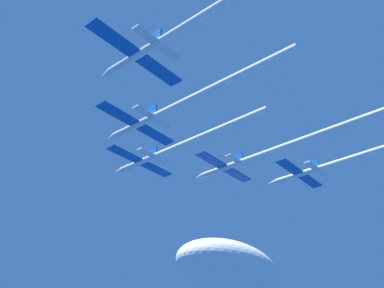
{
  "coord_description": "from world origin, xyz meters",
  "views": [
    {
      "loc": [
        -61.78,
        -67.69,
        -46.38
      ],
      "look_at": [
        0.24,
        -15.82,
        -0.09
      ],
      "focal_mm": 42.7,
      "sensor_mm": 36.0,
      "label": 1
    }
  ],
  "objects_px": {
    "jet_left_outer": "(176,31)",
    "jet_right_outer": "(334,163)",
    "jet_left_wing": "(173,107)",
    "jet_right_wing": "(266,153)",
    "jet_lead": "(170,149)"
  },
  "relations": [
    {
      "from": "jet_lead",
      "to": "jet_right_wing",
      "type": "distance_m",
      "value": 20.45
    },
    {
      "from": "jet_left_wing",
      "to": "jet_right_outer",
      "type": "bearing_deg",
      "value": -16.81
    },
    {
      "from": "jet_left_outer",
      "to": "jet_right_outer",
      "type": "height_order",
      "value": "jet_right_outer"
    },
    {
      "from": "jet_lead",
      "to": "jet_left_outer",
      "type": "distance_m",
      "value": 36.27
    },
    {
      "from": "jet_lead",
      "to": "jet_right_outer",
      "type": "height_order",
      "value": "jet_lead"
    },
    {
      "from": "jet_left_wing",
      "to": "jet_right_wing",
      "type": "bearing_deg",
      "value": -5.26
    },
    {
      "from": "jet_left_wing",
      "to": "jet_left_outer",
      "type": "height_order",
      "value": "jet_left_outer"
    },
    {
      "from": "jet_lead",
      "to": "jet_right_wing",
      "type": "relative_size",
      "value": 0.89
    },
    {
      "from": "jet_right_outer",
      "to": "jet_left_wing",
      "type": "bearing_deg",
      "value": 163.19
    },
    {
      "from": "jet_left_wing",
      "to": "jet_left_outer",
      "type": "bearing_deg",
      "value": -136.67
    },
    {
      "from": "jet_right_wing",
      "to": "jet_left_outer",
      "type": "bearing_deg",
      "value": -165.99
    },
    {
      "from": "jet_right_wing",
      "to": "jet_left_wing",
      "type": "bearing_deg",
      "value": 174.74
    },
    {
      "from": "jet_left_wing",
      "to": "jet_left_outer",
      "type": "distance_m",
      "value": 18.11
    },
    {
      "from": "jet_left_outer",
      "to": "jet_right_wing",
      "type": "bearing_deg",
      "value": 14.01
    },
    {
      "from": "jet_lead",
      "to": "jet_right_wing",
      "type": "xyz_separation_m",
      "value": [
        13.75,
        -15.13,
        -0.32
      ]
    }
  ]
}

